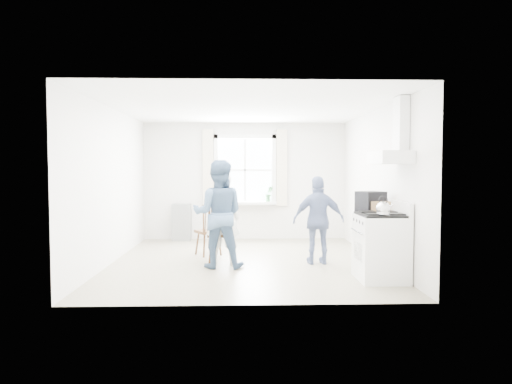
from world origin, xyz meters
name	(u,v)px	position (x,y,z in m)	size (l,w,h in m)	color
room_shell	(246,185)	(0.00, 0.00, 1.30)	(4.62, 5.12, 2.64)	gray
window_assembly	(245,174)	(0.00, 2.45, 1.46)	(1.88, 0.24, 1.70)	white
range_hood	(394,146)	(2.07, -1.35, 1.90)	(0.45, 0.76, 0.94)	white
shelf_unit	(182,222)	(-1.40, 2.33, 0.40)	(0.40, 0.30, 0.80)	gray
gas_stove	(381,246)	(1.91, -1.35, 0.48)	(0.68, 0.76, 1.12)	white
kettle	(383,209)	(1.85, -1.62, 1.04)	(0.19, 0.19, 0.27)	silver
low_cabinet	(372,241)	(1.98, -0.65, 0.45)	(0.50, 0.55, 0.90)	white
stereo_stack	(371,202)	(1.93, -0.72, 1.07)	(0.47, 0.45, 0.33)	black
cardboard_box	(379,207)	(2.03, -0.85, 0.99)	(0.29, 0.21, 0.19)	#A07B4D
windsor_chair_a	(211,224)	(-0.63, 0.51, 0.58)	(0.54, 0.54, 0.95)	#432915
windsor_chair_b	(221,226)	(-0.42, -0.16, 0.63)	(0.44, 0.43, 1.04)	#432915
person_left	(223,218)	(-0.39, -0.24, 0.78)	(0.57, 0.57, 1.55)	white
person_mid	(218,214)	(-0.45, -0.45, 0.86)	(0.84, 0.84, 1.72)	#4A6689
person_right	(319,220)	(1.20, -0.23, 0.73)	(0.86, 0.86, 1.46)	navy
potted_plant	(269,194)	(0.53, 2.36, 1.02)	(0.19, 0.19, 0.34)	#316F3A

